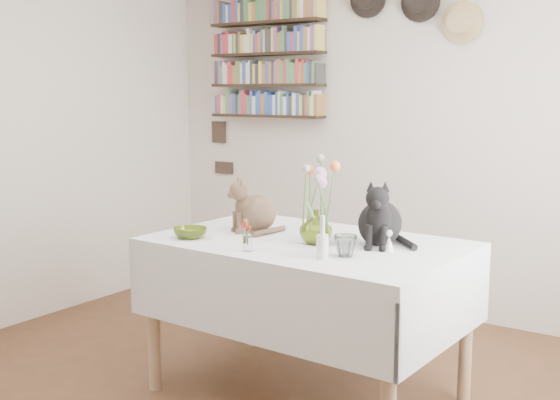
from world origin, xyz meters
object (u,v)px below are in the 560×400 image
Objects in this scene: dining_table at (307,280)px; tabby_cat at (258,203)px; flower_vase at (316,227)px; bookshelf_unit at (267,59)px; black_cat at (380,211)px.

tabby_cat is at bearing 169.67° from dining_table.
flower_vase is 2.37m from bookshelf_unit.
black_cat is 2.42m from bookshelf_unit.
bookshelf_unit is at bearing 120.15° from black_cat.
dining_table is 0.51m from tabby_cat.
tabby_cat is (-0.36, 0.06, 0.36)m from dining_table.
tabby_cat is at bearing 166.32° from flower_vase.
flower_vase reaches higher than dining_table.
bookshelf_unit reaches higher than dining_table.
black_cat is at bearing -40.61° from bookshelf_unit.
flower_vase is at bearing -27.93° from dining_table.
dining_table is at bearing 152.07° from flower_vase.
black_cat is 1.97× the size of flower_vase.
dining_table is 1.60× the size of bookshelf_unit.
black_cat is 0.34× the size of bookshelf_unit.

